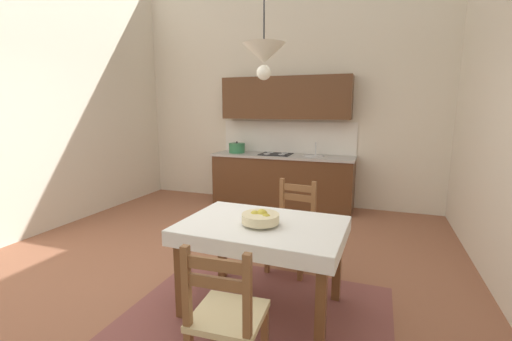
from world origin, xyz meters
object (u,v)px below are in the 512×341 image
dining_table (262,239)px  kitchen_cabinetry (283,157)px  dining_chair_camera_side (226,317)px  fruit_bowl (261,218)px  pendant_lamp (264,55)px  dining_chair_kitchen_side (292,228)px

dining_table → kitchen_cabinetry: bearing=102.5°
dining_table → dining_chair_camera_side: dining_chair_camera_side is taller
fruit_bowl → pendant_lamp: bearing=76.6°
kitchen_cabinetry → dining_chair_kitchen_side: 2.42m
kitchen_cabinetry → dining_chair_camera_side: size_ratio=2.60×
kitchen_cabinetry → dining_chair_kitchen_side: size_ratio=2.60×
dining_chair_kitchen_side → pendant_lamp: 1.82m
kitchen_cabinetry → dining_chair_camera_side: kitchen_cabinetry is taller
kitchen_cabinetry → dining_table: bearing=-77.5°
kitchen_cabinetry → pendant_lamp: size_ratio=3.00×
kitchen_cabinetry → dining_chair_kitchen_side: bearing=-72.0°
dining_chair_camera_side → fruit_bowl: (-0.06, 0.78, 0.37)m
kitchen_cabinetry → dining_chair_camera_side: 4.01m
kitchen_cabinetry → dining_chair_kitchen_side: (0.74, -2.27, -0.41)m
dining_table → pendant_lamp: (0.01, -0.01, 1.45)m
dining_table → fruit_bowl: size_ratio=4.47×
kitchen_cabinetry → pendant_lamp: (0.69, -3.09, 1.21)m
kitchen_cabinetry → pendant_lamp: bearing=-77.4°
dining_chair_camera_side → dining_chair_kitchen_side: 1.65m
kitchen_cabinetry → dining_chair_kitchen_side: kitchen_cabinetry is taller
kitchen_cabinetry → pendant_lamp: 3.39m
kitchen_cabinetry → dining_table: kitchen_cabinetry is taller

